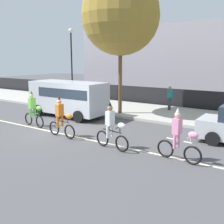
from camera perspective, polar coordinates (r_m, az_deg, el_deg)
The scene contains 13 objects.
ground_plane at distance 13.68m, azimuth -10.99°, elevation -3.86°, with size 80.00×80.00×0.00m, color #4C4C4F.
road_centre_line at distance 13.34m, azimuth -12.50°, elevation -4.29°, with size 36.00×0.14×0.01m, color beige.
sidewalk_curb at distance 18.70m, azimuth 3.14°, elevation 0.68°, with size 60.00×5.00×0.15m, color #ADAAA3.
fence_line at distance 21.11m, azimuth 7.20°, elevation 3.56°, with size 40.00×0.08×1.40m, color black.
building_backdrop at distance 27.85m, azimuth 22.85°, elevation 10.24°, with size 28.00×8.00×6.82m, color #99939E.
parade_cyclist_lime at distance 14.57m, azimuth -16.69°, elevation 0.20°, with size 1.72×0.51×1.92m.
parade_cyclist_orange at distance 12.25m, azimuth -10.92°, elevation -1.59°, with size 1.72×0.50×1.92m.
parade_cyclist_zebra at distance 10.43m, azimuth 0.03°, elevation -3.67°, with size 1.71×0.52×1.92m.
parade_cyclist_pink at distance 9.51m, azimuth 14.49°, elevation -5.53°, with size 1.72×0.51×1.92m.
parked_van_silver at distance 16.64m, azimuth -9.33°, elevation 3.41°, with size 5.00×2.22×2.18m.
street_lamp_post at distance 22.32m, azimuth -8.83°, elevation 12.40°, with size 0.36×0.36×5.86m.
street_tree_near_lamp at distance 16.78m, azimuth 1.86°, elevation 20.21°, with size 4.75×4.75×8.36m.
pedestrian_onlooker at distance 18.13m, azimuth 12.44°, elevation 3.09°, with size 0.32×0.20×1.62m.
Camera 1 is at (9.38, -9.30, 3.55)m, focal length 42.00 mm.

